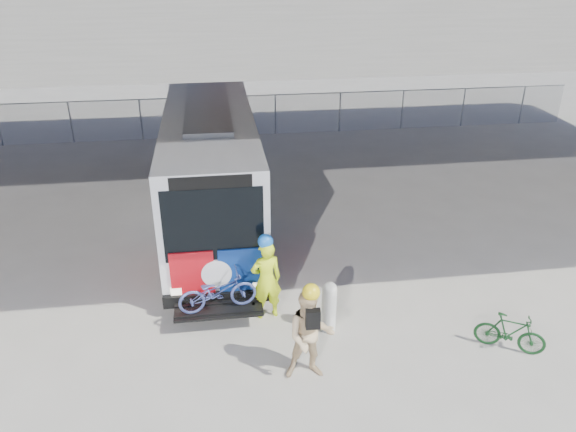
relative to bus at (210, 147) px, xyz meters
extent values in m
plane|color=#9E9991|center=(2.00, -4.35, -2.11)|extent=(160.00, 160.00, 0.00)
cube|color=silver|center=(0.00, -0.02, -0.16)|extent=(2.55, 12.00, 3.20)
cube|color=black|center=(0.00, 0.48, 0.48)|extent=(2.61, 11.00, 1.28)
cube|color=black|center=(0.00, -5.97, 0.23)|extent=(2.24, 0.12, 1.76)
cube|color=black|center=(0.00, -5.97, 1.25)|extent=(1.78, 0.12, 0.30)
cube|color=black|center=(0.00, -6.07, -1.66)|extent=(2.55, 0.20, 0.30)
cube|color=#B30D16|center=(-0.55, -6.04, -1.01)|extent=(1.00, 0.08, 1.20)
cube|color=navy|center=(0.55, -6.04, -1.01)|extent=(1.00, 0.08, 1.20)
cylinder|color=silver|center=(0.00, -6.06, -1.01)|extent=(0.70, 0.06, 0.70)
cube|color=gray|center=(0.00, -0.02, 1.51)|extent=(1.28, 7.20, 0.14)
cube|color=black|center=(0.00, -6.57, -1.66)|extent=(2.00, 0.70, 0.06)
cylinder|color=black|center=(-1.16, -4.42, -1.61)|extent=(0.30, 1.00, 1.00)
cylinder|color=black|center=(1.15, -4.42, -1.61)|extent=(0.30, 1.00, 1.00)
cylinder|color=black|center=(-1.16, 4.18, -1.61)|extent=(0.30, 1.00, 1.00)
cylinder|color=black|center=(1.15, 4.18, -1.61)|extent=(0.30, 1.00, 1.00)
cube|color=#B30D16|center=(-1.31, -3.82, -0.81)|extent=(0.06, 2.60, 1.70)
cube|color=navy|center=(-1.31, -2.22, -0.81)|extent=(0.06, 1.40, 1.70)
cube|color=#B30D16|center=(1.30, -3.82, -0.81)|extent=(0.06, 2.60, 1.70)
cube|color=navy|center=(1.30, -2.22, -0.81)|extent=(0.06, 1.40, 1.70)
imported|color=#46549A|center=(0.00, -6.57, -1.16)|extent=(1.85, 0.91, 0.93)
cylinder|color=gray|center=(-6.00, 7.65, -1.21)|extent=(0.06, 0.06, 1.80)
cylinder|color=gray|center=(-2.00, 7.65, -1.21)|extent=(0.06, 0.06, 1.80)
cylinder|color=gray|center=(2.00, 7.65, -1.21)|extent=(0.06, 0.06, 1.80)
cylinder|color=gray|center=(6.00, 7.65, -1.21)|extent=(0.06, 0.06, 1.80)
cylinder|color=gray|center=(10.00, 7.65, -1.21)|extent=(0.06, 0.06, 1.80)
cylinder|color=gray|center=(14.00, 7.65, -1.21)|extent=(0.06, 0.06, 1.80)
plane|color=gray|center=(2.00, 7.65, -1.21)|extent=(30.00, 0.00, 30.00)
cube|color=gray|center=(2.00, 7.65, -0.29)|extent=(30.00, 0.05, 0.04)
cylinder|color=silver|center=(2.45, -7.06, -1.56)|extent=(0.33, 0.33, 1.10)
sphere|color=silver|center=(2.45, -7.06, -1.01)|extent=(0.33, 0.33, 0.33)
imported|color=#D5F419|center=(1.12, -6.32, -1.12)|extent=(0.80, 0.60, 1.98)
sphere|color=blue|center=(1.12, -6.32, -0.10)|extent=(0.34, 0.34, 0.34)
imported|color=#D5B688|center=(1.77, -8.47, -1.11)|extent=(1.01, 0.82, 1.99)
sphere|color=yellow|center=(1.77, -8.47, -0.09)|extent=(0.35, 0.35, 0.35)
cube|color=black|center=(1.78, -8.67, -0.56)|extent=(0.29, 0.18, 0.40)
imported|color=#123918|center=(6.17, -8.26, -1.66)|extent=(1.49, 1.10, 0.89)
camera|label=1|loc=(0.11, -17.22, 5.85)|focal=35.00mm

